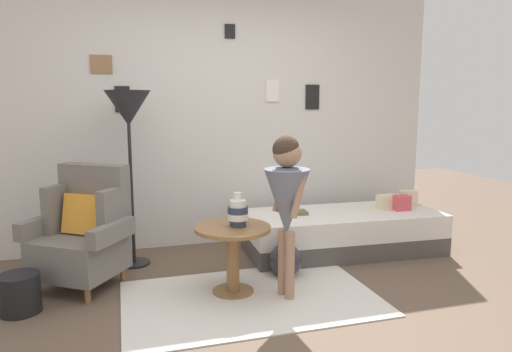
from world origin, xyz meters
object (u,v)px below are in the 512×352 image
floor_lamp (128,115)px  demijohn_near (285,259)px  vase_striped (238,212)px  book_on_daybed (295,213)px  person_child (287,194)px  magazine_basket (20,293)px  side_table (233,245)px  armchair (84,232)px  daybed (343,232)px

floor_lamp → demijohn_near: (1.23, -0.66, -1.21)m
vase_striped → book_on_daybed: (0.76, 0.75, -0.23)m
person_child → book_on_daybed: 1.11m
demijohn_near → magazine_basket: 2.04m
side_table → magazine_basket: bearing=176.6°
magazine_basket → floor_lamp: bearing=44.6°
person_child → magazine_basket: bearing=171.4°
armchair → side_table: armchair is taller
vase_striped → book_on_daybed: size_ratio=1.20×
armchair → book_on_daybed: size_ratio=4.41×
side_table → daybed: bearing=28.2°
vase_striped → person_child: bearing=-30.7°
armchair → book_on_daybed: 1.93m
book_on_daybed → vase_striped: bearing=-135.6°
person_child → demijohn_near: 0.79m
side_table → book_on_daybed: bearing=42.8°
armchair → book_on_daybed: armchair is taller
armchair → demijohn_near: bearing=-9.9°
demijohn_near → person_child: bearing=-109.6°
daybed → magazine_basket: (-2.81, -0.60, -0.06)m
side_table → magazine_basket: size_ratio=2.09×
vase_striped → person_child: (0.32, -0.19, 0.16)m
vase_striped → demijohn_near: vase_striped is taller
floor_lamp → magazine_basket: bearing=-135.4°
armchair → person_child: person_child is taller
floor_lamp → magazine_basket: floor_lamp is taller
side_table → floor_lamp: floor_lamp is taller
book_on_daybed → armchair: bearing=-172.9°
side_table → floor_lamp: (-0.72, 0.89, 0.97)m
vase_striped → floor_lamp: (-0.76, 0.89, 0.72)m
vase_striped → magazine_basket: (-1.56, 0.09, -0.50)m
side_table → floor_lamp: 1.50m
armchair → person_child: size_ratio=0.79×
floor_lamp → person_child: size_ratio=1.28×
side_table → magazine_basket: side_table is taller
side_table → magazine_basket: 1.55m
floor_lamp → person_child: floor_lamp is taller
daybed → floor_lamp: size_ratio=1.23×
floor_lamp → armchair: bearing=-135.8°
floor_lamp → magazine_basket: size_ratio=5.62×
armchair → floor_lamp: 1.07m
armchair → vase_striped: 1.27m
side_table → person_child: (0.37, -0.20, 0.41)m
person_child → floor_lamp: bearing=134.9°
daybed → vase_striped: (-1.25, -0.69, 0.44)m
book_on_daybed → demijohn_near: bearing=-119.0°
person_child → book_on_daybed: size_ratio=5.61×
armchair → floor_lamp: (0.39, 0.38, 0.92)m
book_on_daybed → magazine_basket: size_ratio=0.79×
side_table → floor_lamp: size_ratio=0.37×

